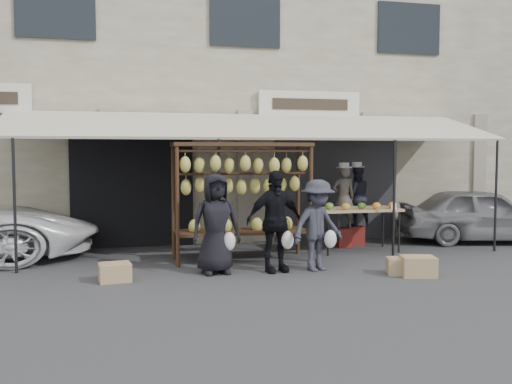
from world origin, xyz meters
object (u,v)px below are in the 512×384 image
vendor_left (344,197)px  crate_near_b (418,266)px  produce_table (358,210)px  sedan (482,215)px  banana_rack (242,178)px  crate_near_a (401,266)px  crate_far (115,272)px  vendor_right (356,196)px  customer_right (318,225)px  customer_mid (274,221)px  customer_left (216,224)px

vendor_left → crate_near_b: bearing=98.2°
produce_table → sedan: size_ratio=0.46×
banana_rack → crate_near_a: size_ratio=5.68×
vendor_left → crate_far: vendor_left is taller
vendor_right → customer_right: 2.96m
customer_mid → crate_far: size_ratio=3.58×
vendor_left → customer_right: bearing=64.3°
crate_near_a → crate_near_b: 0.29m
banana_rack → vendor_left: banana_rack is taller
crate_far → banana_rack: bearing=28.1°
customer_mid → crate_far: 2.77m
crate_near_b → crate_far: 4.96m
vendor_right → customer_mid: size_ratio=0.76×
produce_table → sedan: sedan is taller
crate_near_b → produce_table: bearing=90.6°
crate_far → sedan: bearing=15.0°
vendor_right → customer_mid: bearing=48.6°
produce_table → vendor_right: (0.29, 0.76, 0.23)m
customer_mid → crate_near_a: (2.02, -0.70, -0.74)m
customer_right → crate_near_a: customer_right is taller
produce_table → vendor_right: 0.84m
vendor_right → crate_near_a: vendor_right is taller
produce_table → crate_far: produce_table is taller
produce_table → crate_far: size_ratio=3.48×
customer_right → vendor_right: bearing=33.8°
produce_table → vendor_right: bearing=68.7°
crate_far → crate_near_b: bearing=-9.0°
crate_far → crate_near_a: bearing=-6.9°
customer_mid → sedan: size_ratio=0.47×
customer_left → crate_near_a: (3.02, -0.80, -0.71)m
customer_left → crate_far: customer_left is taller
crate_far → customer_left: bearing=7.9°
customer_right → crate_near_a: 1.56m
produce_table → vendor_left: vendor_left is taller
vendor_left → crate_near_b: 3.16m
vendor_left → vendor_right: vendor_right is taller
customer_left → customer_right: size_ratio=1.07×
customer_left → sedan: bearing=10.9°
vendor_left → crate_near_b: size_ratio=2.44×
produce_table → vendor_right: size_ratio=1.27×
customer_right → crate_near_a: (1.27, -0.62, -0.66)m
vendor_left → sedan: 3.38m
produce_table → crate_near_a: (-0.18, -2.24, -0.73)m
vendor_left → customer_mid: bearing=51.2°
customer_right → crate_near_b: 1.80m
vendor_right → customer_right: vendor_right is taller
produce_table → customer_mid: size_ratio=0.97×
customer_mid → sedan: customer_mid is taller
customer_right → banana_rack: bearing=112.5°
crate_near_b → sedan: size_ratio=0.15×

